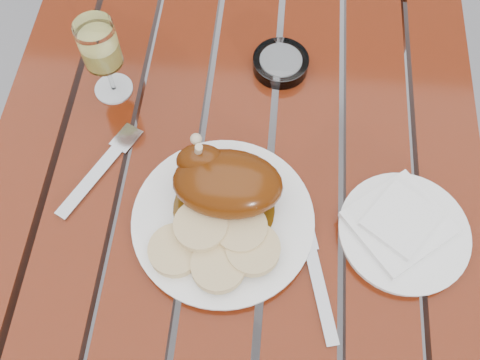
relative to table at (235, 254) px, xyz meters
The scene contains 11 objects.
ground 0.38m from the table, ahead, with size 60.00×60.00×0.00m, color slate.
table is the anchor object (origin of this frame).
dinner_plate 0.39m from the table, 94.05° to the right, with size 0.27×0.27×0.02m, color white.
roast_duck 0.44m from the table, 99.77° to the right, with size 0.16×0.15×0.12m.
bread_dumplings 0.43m from the table, 93.61° to the right, with size 0.19×0.13×0.03m.
wine_glass 0.52m from the table, 146.08° to the left, with size 0.07×0.07×0.15m, color #DFDA65.
side_plate 0.47m from the table, 16.36° to the right, with size 0.20×0.20×0.02m, color white.
napkin 0.48m from the table, 14.88° to the right, with size 0.13×0.12×0.01m, color white.
ashtray 0.45m from the table, 74.15° to the left, with size 0.10×0.10×0.02m, color #B2B7BC.
fork 0.44m from the table, behind, with size 0.02×0.17×0.01m, color gray.
knife 0.43m from the table, 48.91° to the right, with size 0.02×0.19×0.01m, color gray.
Camera 1 is at (0.05, -0.39, 1.50)m, focal length 40.00 mm.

